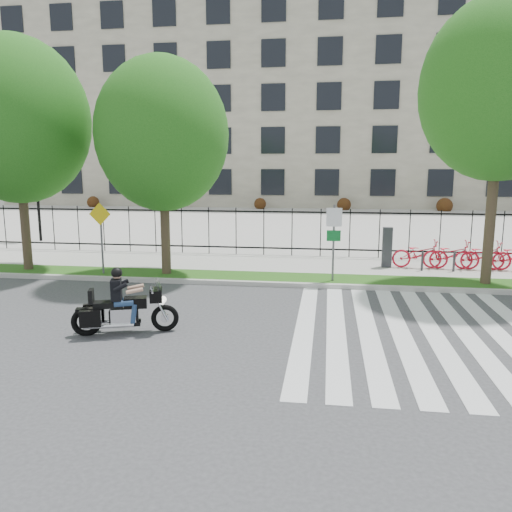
# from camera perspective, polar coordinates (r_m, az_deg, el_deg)

# --- Properties ---
(ground) EXTENTS (120.00, 120.00, 0.00)m
(ground) POSITION_cam_1_polar(r_m,az_deg,el_deg) (12.58, -4.55, -7.68)
(ground) COLOR #38383A
(ground) RESTS_ON ground
(curb) EXTENTS (60.00, 0.20, 0.15)m
(curb) POSITION_cam_1_polar(r_m,az_deg,el_deg) (16.44, -1.40, -3.13)
(curb) COLOR #AFAEA5
(curb) RESTS_ON ground
(grass_verge) EXTENTS (60.00, 1.50, 0.15)m
(grass_verge) POSITION_cam_1_polar(r_m,az_deg,el_deg) (17.26, -0.93, -2.50)
(grass_verge) COLOR #225114
(grass_verge) RESTS_ON ground
(sidewalk) EXTENTS (60.00, 3.50, 0.15)m
(sidewalk) POSITION_cam_1_polar(r_m,az_deg,el_deg) (19.68, 0.23, -0.93)
(sidewalk) COLOR #AAA69F
(sidewalk) RESTS_ON ground
(plaza) EXTENTS (80.00, 34.00, 0.10)m
(plaza) POSITION_cam_1_polar(r_m,az_deg,el_deg) (36.97, 4.04, 4.17)
(plaza) COLOR #AAA69F
(plaza) RESTS_ON ground
(crosswalk_stripes) EXTENTS (5.70, 8.00, 0.01)m
(crosswalk_stripes) POSITION_cam_1_polar(r_m,az_deg,el_deg) (12.47, 17.86, -8.28)
(crosswalk_stripes) COLOR silver
(crosswalk_stripes) RESTS_ON ground
(iron_fence) EXTENTS (30.00, 0.06, 2.00)m
(iron_fence) POSITION_cam_1_polar(r_m,az_deg,el_deg) (21.22, 0.90, 2.81)
(iron_fence) COLOR black
(iron_fence) RESTS_ON sidewalk
(office_building) EXTENTS (60.00, 21.90, 20.15)m
(office_building) POSITION_cam_1_polar(r_m,az_deg,el_deg) (56.99, 5.73, 16.19)
(office_building) COLOR gray
(office_building) RESTS_ON ground
(lamp_post_left) EXTENTS (1.06, 0.70, 4.25)m
(lamp_post_left) POSITION_cam_1_polar(r_m,az_deg,el_deg) (27.87, -23.80, 7.94)
(lamp_post_left) COLOR black
(lamp_post_left) RESTS_ON ground
(lamp_post_right) EXTENTS (1.06, 0.70, 4.25)m
(lamp_post_right) POSITION_cam_1_polar(r_m,az_deg,el_deg) (24.79, 25.64, 7.65)
(lamp_post_right) COLOR black
(lamp_post_right) RESTS_ON ground
(street_tree_0) EXTENTS (5.05, 5.05, 8.21)m
(street_tree_0) POSITION_cam_1_polar(r_m,az_deg,el_deg) (19.94, -25.68, 13.77)
(street_tree_0) COLOR #3A2C20
(street_tree_0) RESTS_ON grass_verge
(street_tree_1) EXTENTS (4.50, 4.50, 7.37)m
(street_tree_1) POSITION_cam_1_polar(r_m,az_deg,el_deg) (17.58, -10.67, 13.47)
(street_tree_1) COLOR #3A2C20
(street_tree_1) RESTS_ON grass_verge
(street_tree_2) EXTENTS (4.85, 4.85, 8.83)m
(street_tree_2) POSITION_cam_1_polar(r_m,az_deg,el_deg) (17.54, 26.21, 16.76)
(street_tree_2) COLOR #3A2C20
(street_tree_2) RESTS_ON grass_verge
(sign_pole_regulatory) EXTENTS (0.50, 0.09, 2.50)m
(sign_pole_regulatory) POSITION_cam_1_polar(r_m,az_deg,el_deg) (16.39, 8.88, 2.63)
(sign_pole_regulatory) COLOR #59595B
(sign_pole_regulatory) RESTS_ON grass_verge
(sign_pole_warning) EXTENTS (0.78, 0.09, 2.49)m
(sign_pole_warning) POSITION_cam_1_polar(r_m,az_deg,el_deg) (18.16, -17.31, 3.01)
(sign_pole_warning) COLOR #59595B
(sign_pole_warning) RESTS_ON grass_verge
(motorcycle_rider) EXTENTS (2.38, 1.15, 1.90)m
(motorcycle_rider) POSITION_cam_1_polar(r_m,az_deg,el_deg) (12.04, -14.80, -5.66)
(motorcycle_rider) COLOR black
(motorcycle_rider) RESTS_ON ground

